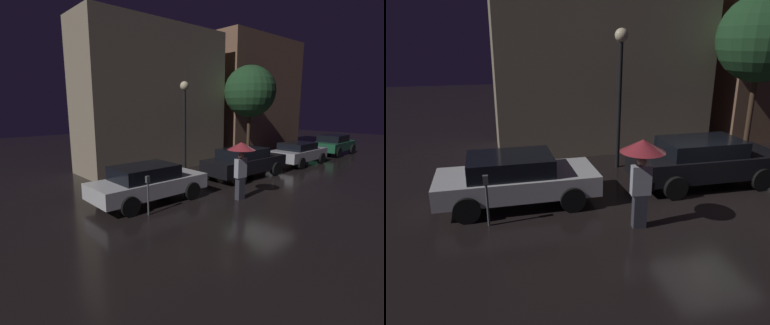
% 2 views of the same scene
% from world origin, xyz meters
% --- Properties ---
extents(ground_plane, '(60.00, 60.00, 0.00)m').
position_xyz_m(ground_plane, '(0.00, 0.00, 0.00)').
color(ground_plane, black).
extents(building_facade_left, '(8.42, 3.00, 7.72)m').
position_xyz_m(building_facade_left, '(-1.23, 6.50, 3.86)').
color(building_facade_left, gray).
rests_on(building_facade_left, ground).
extents(building_facade_right, '(8.18, 3.00, 8.36)m').
position_xyz_m(building_facade_right, '(8.18, 6.50, 4.18)').
color(building_facade_right, '#8C664C').
rests_on(building_facade_right, ground).
extents(parked_car_white, '(4.28, 2.00, 1.37)m').
position_xyz_m(parked_car_white, '(-5.17, 1.36, 0.73)').
color(parked_car_white, silver).
rests_on(parked_car_white, ground).
extents(parked_car_black, '(4.54, 1.95, 1.45)m').
position_xyz_m(parked_car_black, '(0.51, 1.39, 0.77)').
color(parked_car_black, black).
rests_on(parked_car_black, ground).
extents(parked_car_silver, '(3.99, 1.94, 1.32)m').
position_xyz_m(parked_car_silver, '(5.55, 1.30, 0.71)').
color(parked_car_silver, '#B7B7BF').
rests_on(parked_car_silver, ground).
extents(parked_car_green, '(3.95, 1.94, 1.42)m').
position_xyz_m(parked_car_green, '(10.88, 1.48, 0.76)').
color(parked_car_green, '#1E5638').
rests_on(parked_car_green, ground).
extents(pedestrian_with_umbrella, '(1.04, 1.04, 2.17)m').
position_xyz_m(pedestrian_with_umbrella, '(-2.46, -0.74, 1.68)').
color(pedestrian_with_umbrella, '#383842').
rests_on(pedestrian_with_umbrella, ground).
extents(parking_meter, '(0.12, 0.10, 1.29)m').
position_xyz_m(parking_meter, '(-5.95, 0.19, 0.80)').
color(parking_meter, '#4C5154').
rests_on(parking_meter, ground).
extents(street_lamp_near, '(0.43, 0.43, 4.62)m').
position_xyz_m(street_lamp_near, '(-1.48, 3.56, 3.24)').
color(street_lamp_near, black).
rests_on(street_lamp_near, ground).
extents(street_tree, '(3.05, 3.05, 5.83)m').
position_xyz_m(street_tree, '(3.74, 3.66, 4.29)').
color(street_tree, '#473323').
rests_on(street_tree, ground).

